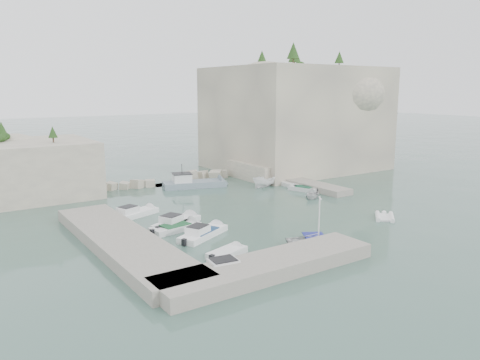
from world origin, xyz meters
TOP-DOWN VIEW (x-y plane):
  - ground at (0.00, 0.00)m, footprint 400.00×400.00m
  - cliff_east at (23.00, 23.00)m, footprint 26.00×22.00m
  - cliff_terrace at (13.00, 18.00)m, footprint 8.00×10.00m
  - outcrop_west at (-20.00, 25.00)m, footprint 16.00×14.00m
  - quay_west at (-17.00, -1.00)m, footprint 5.00×24.00m
  - quay_south at (-10.00, -12.50)m, footprint 18.00×4.00m
  - ledge_east at (13.50, 10.00)m, footprint 3.00×16.00m
  - breakwater at (-1.00, 22.00)m, footprint 28.00×3.00m
  - motorboat_a at (-12.31, 8.14)m, footprint 6.42×3.82m
  - motorboat_b at (-10.06, 2.53)m, footprint 6.45×4.48m
  - motorboat_c at (-10.94, 1.07)m, footprint 5.69×2.78m
  - motorboat_d at (-9.66, -2.15)m, footprint 6.51×4.51m
  - motorboat_e at (-10.60, -7.70)m, footprint 4.25×2.75m
  - motorboat_f at (-12.15, -11.15)m, footprint 6.70×2.79m
  - rowboat at (-2.73, -10.18)m, footprint 6.77×6.16m
  - inflatable_dinghy at (9.40, -7.52)m, footprint 3.90×3.74m
  - tender_east_a at (9.37, 3.56)m, footprint 3.42×3.13m
  - tender_east_b at (11.43, 7.49)m, footprint 2.98×4.75m
  - tender_east_c at (11.85, 10.19)m, footprint 2.13×5.49m
  - tender_east_d at (9.01, 12.75)m, footprint 5.19×2.69m
  - work_boat at (0.43, 17.99)m, footprint 9.88×5.39m
  - rowboat_mast at (-2.73, -10.18)m, footprint 0.10×0.10m
  - vegetation at (17.83, 24.40)m, footprint 53.48×13.88m

SIDE VIEW (x-z plane):
  - ground at x=0.00m, z-range 0.00..0.00m
  - motorboat_a at x=-12.31m, z-range -0.70..0.70m
  - motorboat_b at x=-10.06m, z-range -0.70..0.70m
  - motorboat_c at x=-10.94m, z-range -0.35..0.35m
  - motorboat_d at x=-9.66m, z-range -0.70..0.70m
  - motorboat_e at x=-10.60m, z-range -0.35..0.35m
  - motorboat_f at x=-12.15m, z-range -0.70..0.70m
  - rowboat at x=-2.73m, z-range -0.57..0.57m
  - inflatable_dinghy at x=9.40m, z-range -0.22..0.22m
  - tender_east_a at x=9.37m, z-range -0.76..0.76m
  - tender_east_b at x=11.43m, z-range -0.35..0.35m
  - tender_east_c at x=11.85m, z-range -0.35..0.35m
  - tender_east_d at x=9.01m, z-range -0.95..0.95m
  - work_boat at x=0.43m, z-range -1.10..1.10m
  - ledge_east at x=13.50m, z-range 0.00..0.80m
  - quay_west at x=-17.00m, z-range 0.00..1.10m
  - quay_south at x=-10.00m, z-range 0.00..1.10m
  - breakwater at x=-1.00m, z-range 0.00..1.40m
  - cliff_terrace at x=13.00m, z-range 0.00..2.50m
  - rowboat_mast at x=-2.73m, z-range 0.57..4.77m
  - outcrop_west at x=-20.00m, z-range 0.00..7.00m
  - cliff_east at x=23.00m, z-range 0.00..17.00m
  - vegetation at x=17.83m, z-range 11.23..24.63m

